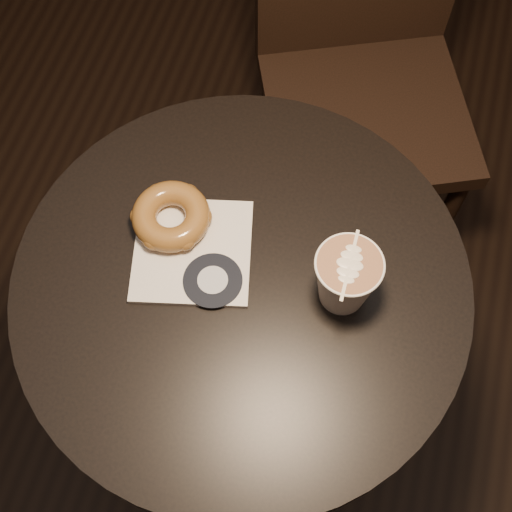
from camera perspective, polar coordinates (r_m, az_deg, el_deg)
name	(u,v)px	position (r m, az deg, el deg)	size (l,w,h in m)	color
cafe_table	(243,326)	(1.26, -1.02, -5.63)	(0.70, 0.70, 0.75)	black
chair	(364,39)	(1.56, 8.65, 16.78)	(0.56, 0.56, 1.07)	black
pastry_bag	(192,251)	(1.10, -5.11, 0.41)	(0.18, 0.18, 0.01)	silver
doughnut	(171,216)	(1.10, -6.82, 3.18)	(0.12, 0.12, 0.04)	brown
latte_cup	(346,280)	(1.03, 7.17, -1.89)	(0.10, 0.10, 0.11)	white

